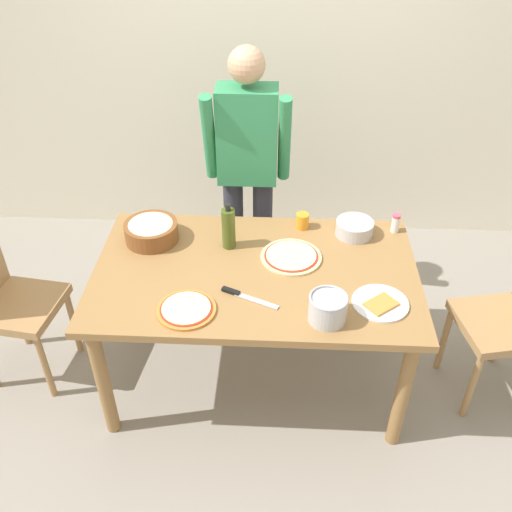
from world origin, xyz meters
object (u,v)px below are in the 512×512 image
salt_shaker (396,223)px  chef_knife (243,296)px  plate_with_slice (380,303)px  olive_oil_bottle (229,228)px  cup_orange (302,221)px  dining_table (256,284)px  popcorn_bowl (151,230)px  person_cook (248,165)px  pizza_cooked_on_tray (186,309)px  pizza_raw_on_board (291,257)px  chair_wooden_left (5,295)px  steel_pot (328,308)px  mixing_bowl_steel (354,228)px

salt_shaker → chef_knife: (-0.78, -0.58, -0.05)m
plate_with_slice → olive_oil_bottle: 0.85m
cup_orange → chef_knife: 0.66m
cup_orange → dining_table: bearing=-121.1°
popcorn_bowl → plate_with_slice: bearing=-21.9°
person_cook → chef_knife: 0.97m
pizza_cooked_on_tray → pizza_raw_on_board: bearing=41.6°
chair_wooden_left → person_cook: bearing=31.5°
olive_oil_bottle → steel_pot: 0.72m
mixing_bowl_steel → cup_orange: bearing=169.4°
person_cook → mixing_bowl_steel: 0.74m
mixing_bowl_steel → pizza_raw_on_board: bearing=-145.8°
popcorn_bowl → steel_pot: size_ratio=1.61×
pizza_raw_on_board → mixing_bowl_steel: (0.34, 0.23, 0.03)m
pizza_raw_on_board → popcorn_bowl: bearing=170.3°
mixing_bowl_steel → cup_orange: cup_orange is taller
plate_with_slice → mixing_bowl_steel: (-0.07, 0.56, 0.03)m
dining_table → plate_with_slice: bearing=-21.1°
chair_wooden_left → mixing_bowl_steel: size_ratio=4.75×
person_cook → mixing_bowl_steel: person_cook is taller
pizza_raw_on_board → mixing_bowl_steel: bearing=34.2°
steel_pot → cup_orange: 0.73m
cup_orange → chef_knife: size_ratio=0.31×
person_cook → steel_pot: (0.42, -1.09, -0.11)m
steel_pot → olive_oil_bottle: bearing=132.3°
dining_table → olive_oil_bottle: size_ratio=6.25×
pizza_cooked_on_tray → chef_knife: pizza_cooked_on_tray is taller
pizza_cooked_on_tray → chair_wooden_left: bearing=163.2°
pizza_cooked_on_tray → chef_knife: bearing=23.7°
cup_orange → salt_shaker: 0.50m
chair_wooden_left → popcorn_bowl: 0.85m
olive_oil_bottle → cup_orange: bearing=26.8°
chair_wooden_left → pizza_raw_on_board: size_ratio=3.06×
steel_pot → cup_orange: bearing=97.8°
person_cook → popcorn_bowl: bearing=-132.3°
chair_wooden_left → mixing_bowl_steel: (1.83, 0.34, 0.26)m
steel_pot → cup_orange: size_ratio=2.04×
dining_table → pizza_cooked_on_tray: bearing=-133.7°
chair_wooden_left → pizza_raw_on_board: chair_wooden_left is taller
dining_table → plate_with_slice: plate_with_slice is taller
plate_with_slice → salt_shaker: salt_shaker is taller
pizza_raw_on_board → salt_shaker: salt_shaker is taller
popcorn_bowl → cup_orange: bearing=11.0°
popcorn_bowl → person_cook: bearing=47.7°
person_cook → steel_pot: 1.17m
chair_wooden_left → cup_orange: chair_wooden_left is taller
chair_wooden_left → steel_pot: chair_wooden_left is taller
salt_shaker → cup_orange: bearing=178.6°
pizza_raw_on_board → chef_knife: 0.38m
mixing_bowl_steel → cup_orange: size_ratio=2.35×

